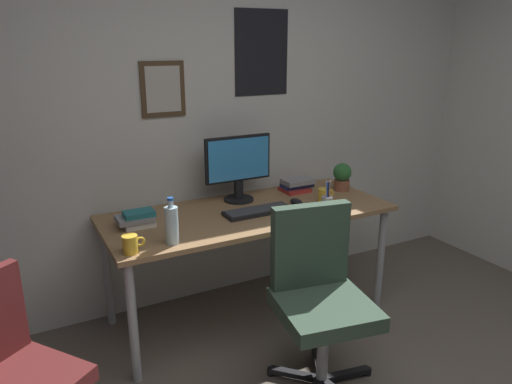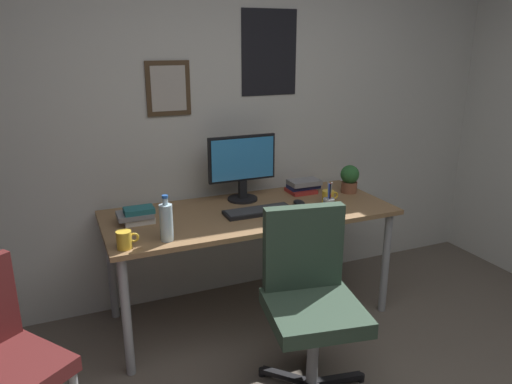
{
  "view_description": "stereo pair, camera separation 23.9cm",
  "coord_description": "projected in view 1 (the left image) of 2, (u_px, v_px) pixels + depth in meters",
  "views": [
    {
      "loc": [
        -1.31,
        -0.85,
        1.75
      ],
      "look_at": [
        -0.01,
        1.6,
        0.88
      ],
      "focal_mm": 33.9,
      "sensor_mm": 36.0,
      "label": 1
    },
    {
      "loc": [
        -1.1,
        -0.95,
        1.75
      ],
      "look_at": [
        -0.01,
        1.6,
        0.88
      ],
      "focal_mm": 33.9,
      "sensor_mm": 36.0,
      "label": 2
    }
  ],
  "objects": [
    {
      "name": "desk",
      "position": [
        249.0,
        221.0,
        3.05
      ],
      "size": [
        1.8,
        0.75,
        0.73
      ],
      "color": "#936D47",
      "rests_on": "ground_plane"
    },
    {
      "name": "keyboard",
      "position": [
        258.0,
        211.0,
        2.99
      ],
      "size": [
        0.43,
        0.15,
        0.03
      ],
      "color": "black",
      "rests_on": "desk"
    },
    {
      "name": "pen_cup",
      "position": [
        327.0,
        203.0,
        3.01
      ],
      "size": [
        0.07,
        0.07,
        0.2
      ],
      "color": "#9EA0A5",
      "rests_on": "desk"
    },
    {
      "name": "monitor",
      "position": [
        238.0,
        165.0,
        3.16
      ],
      "size": [
        0.46,
        0.2,
        0.43
      ],
      "color": "black",
      "rests_on": "desk"
    },
    {
      "name": "office_chair",
      "position": [
        319.0,
        290.0,
        2.48
      ],
      "size": [
        0.57,
        0.57,
        0.95
      ],
      "color": "#334738",
      "rests_on": "ground_plane"
    },
    {
      "name": "computer_mouse",
      "position": [
        296.0,
        202.0,
        3.14
      ],
      "size": [
        0.06,
        0.11,
        0.04
      ],
      "color": "black",
      "rests_on": "desk"
    },
    {
      "name": "side_chair",
      "position": [
        6.0,
        370.0,
        1.91
      ],
      "size": [
        0.59,
        0.59,
        0.88
      ],
      "color": "#591E1E",
      "rests_on": "ground_plane"
    },
    {
      "name": "potted_plant",
      "position": [
        342.0,
        176.0,
        3.42
      ],
      "size": [
        0.13,
        0.13,
        0.19
      ],
      "color": "brown",
      "rests_on": "desk"
    },
    {
      "name": "water_bottle",
      "position": [
        172.0,
        224.0,
        2.51
      ],
      "size": [
        0.07,
        0.07,
        0.25
      ],
      "color": "silver",
      "rests_on": "desk"
    },
    {
      "name": "book_stack_right",
      "position": [
        137.0,
        219.0,
        2.76
      ],
      "size": [
        0.21,
        0.15,
        0.09
      ],
      "color": "silver",
      "rests_on": "desk"
    },
    {
      "name": "coffee_mug_near",
      "position": [
        324.0,
        195.0,
        3.2
      ],
      "size": [
        0.12,
        0.08,
        0.09
      ],
      "color": "yellow",
      "rests_on": "desk"
    },
    {
      "name": "book_stack_left",
      "position": [
        297.0,
        185.0,
        3.42
      ],
      "size": [
        0.23,
        0.17,
        0.09
      ],
      "color": "#B22D28",
      "rests_on": "desk"
    },
    {
      "name": "coffee_mug_far",
      "position": [
        131.0,
        244.0,
        2.41
      ],
      "size": [
        0.12,
        0.08,
        0.09
      ],
      "color": "yellow",
      "rests_on": "desk"
    },
    {
      "name": "wall_back",
      "position": [
        219.0,
        111.0,
        3.25
      ],
      "size": [
        4.4,
        0.1,
        2.6
      ],
      "color": "silver",
      "rests_on": "ground_plane"
    }
  ]
}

